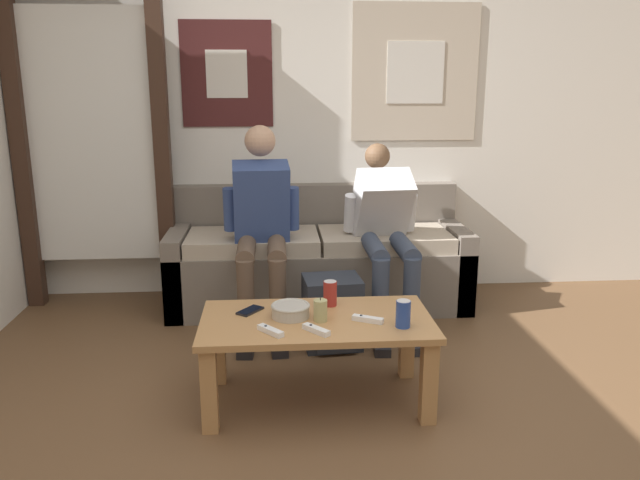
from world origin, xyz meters
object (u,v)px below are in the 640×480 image
object	(u,v)px
game_controller_near_left	(368,319)
cell_phone	(250,311)
coffee_table	(317,334)
pillar_candle	(320,311)
person_seated_teen	(385,226)
person_seated_adult	(261,220)
drink_can_blue	(403,314)
ceramic_bowl	(291,310)
game_controller_near_right	(271,331)
game_controller_far_center	(316,330)
drink_can_red	(330,293)
backpack	(332,314)
couch	(318,263)

from	to	relation	value
game_controller_near_left	cell_phone	distance (m)	0.56
coffee_table	pillar_candle	world-z (taller)	pillar_candle
pillar_candle	cell_phone	bearing A→B (deg)	156.30
person_seated_teen	game_controller_near_left	distance (m)	1.14
coffee_table	person_seated_adult	distance (m)	1.09
cell_phone	person_seated_adult	bearing A→B (deg)	87.11
pillar_candle	drink_can_blue	world-z (taller)	drink_can_blue
ceramic_bowl	game_controller_near_right	bearing A→B (deg)	-116.19
game_controller_far_center	cell_phone	bearing A→B (deg)	136.89
person_seated_adult	game_controller_near_left	size ratio (longest dim) A/B	8.53
person_seated_teen	drink_can_blue	world-z (taller)	person_seated_teen
person_seated_teen	person_seated_adult	bearing A→B (deg)	-177.31
drink_can_red	game_controller_near_right	size ratio (longest dim) A/B	0.94
game_controller_far_center	drink_can_blue	bearing A→B (deg)	5.04
coffee_table	drink_can_red	bearing A→B (deg)	65.17
person_seated_teen	game_controller_far_center	size ratio (longest dim) A/B	8.31
person_seated_teen	backpack	bearing A→B (deg)	-131.72
drink_can_blue	drink_can_red	bearing A→B (deg)	134.75
couch	drink_can_red	size ratio (longest dim) A/B	15.98
couch	cell_phone	world-z (taller)	couch
couch	game_controller_near_right	size ratio (longest dim) A/B	14.97
pillar_candle	game_controller_near_right	world-z (taller)	pillar_candle
person_seated_teen	pillar_candle	distance (m)	1.18
coffee_table	person_seated_adult	size ratio (longest dim) A/B	0.87
drink_can_blue	game_controller_far_center	size ratio (longest dim) A/B	0.94
person_seated_adult	backpack	world-z (taller)	person_seated_adult
coffee_table	game_controller_far_center	size ratio (longest dim) A/B	8.14
backpack	pillar_candle	world-z (taller)	pillar_candle
coffee_table	game_controller_near_left	bearing A→B (deg)	-14.51
ceramic_bowl	pillar_candle	xyz separation A→B (m)	(0.13, -0.06, 0.01)
backpack	game_controller_near_right	bearing A→B (deg)	-113.63
pillar_candle	game_controller_near_right	size ratio (longest dim) A/B	0.85
couch	drink_can_blue	bearing A→B (deg)	-79.86
couch	person_seated_teen	distance (m)	0.60
couch	coffee_table	world-z (taller)	couch
person_seated_adult	game_controller_far_center	xyz separation A→B (m)	(0.25, -1.17, -0.24)
ceramic_bowl	game_controller_far_center	bearing A→B (deg)	-61.61
game_controller_near_left	game_controller_near_right	bearing A→B (deg)	-166.92
pillar_candle	cell_phone	world-z (taller)	pillar_candle
game_controller_near_right	game_controller_far_center	world-z (taller)	same
coffee_table	backpack	distance (m)	0.66
backpack	game_controller_near_right	size ratio (longest dim) A/B	3.08
person_seated_teen	drink_can_blue	size ratio (longest dim) A/B	8.80
game_controller_near_left	game_controller_far_center	distance (m)	0.27
person_seated_teen	backpack	size ratio (longest dim) A/B	2.68
person_seated_teen	backpack	distance (m)	0.68
person_seated_teen	pillar_candle	bearing A→B (deg)	-114.27
game_controller_near_right	game_controller_far_center	bearing A→B (deg)	-1.37
coffee_table	game_controller_near_right	distance (m)	0.28
pillar_candle	game_controller_near_left	size ratio (longest dim) A/B	0.78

